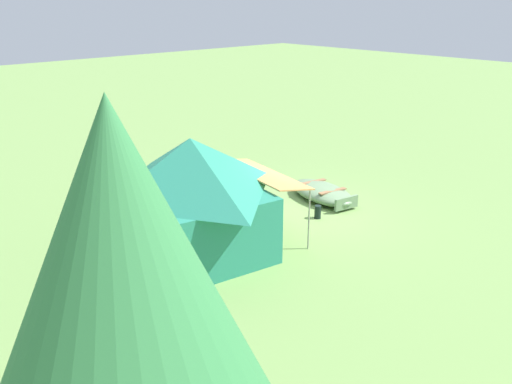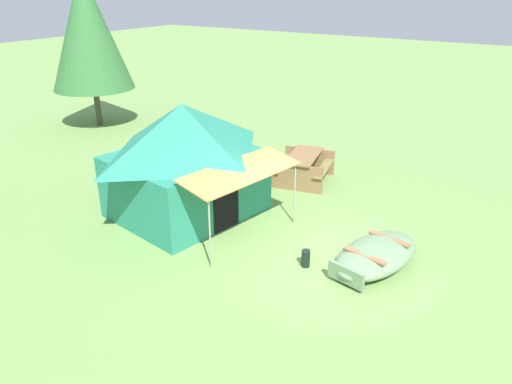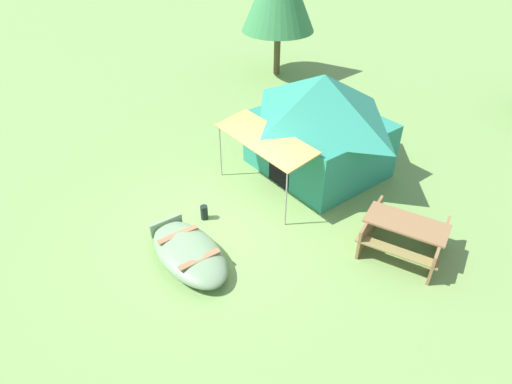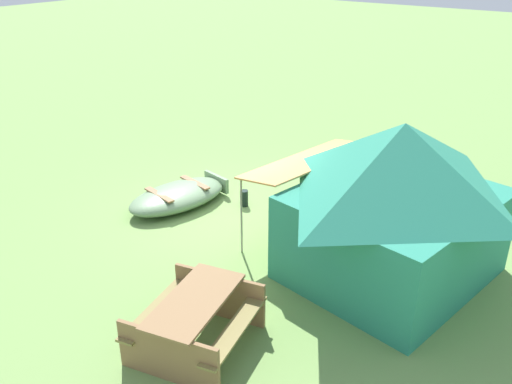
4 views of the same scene
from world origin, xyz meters
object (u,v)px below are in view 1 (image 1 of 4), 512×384
at_px(fuel_can, 318,212).
at_px(beached_rowboat, 322,192).
at_px(cooler_box, 263,254).
at_px(canvas_cabin_tent, 193,195).
at_px(pine_tree_back_left, 123,281).
at_px(picnic_table, 165,183).

bearing_deg(fuel_can, beached_rowboat, -54.46).
bearing_deg(beached_rowboat, cooler_box, 112.54).
xyz_separation_m(canvas_cabin_tent, pine_tree_back_left, (-5.49, 4.69, 1.92)).
height_order(beached_rowboat, picnic_table, picnic_table).
relative_size(canvas_cabin_tent, cooler_box, 8.59).
height_order(beached_rowboat, canvas_cabin_tent, canvas_cabin_tent).
bearing_deg(canvas_cabin_tent, cooler_box, -149.98).
xyz_separation_m(beached_rowboat, fuel_can, (-0.82, 1.15, -0.05)).
xyz_separation_m(picnic_table, pine_tree_back_left, (-8.81, 6.11, 2.83)).
relative_size(canvas_cabin_tent, picnic_table, 2.20).
bearing_deg(canvas_cabin_tent, fuel_can, -99.75).
bearing_deg(fuel_can, canvas_cabin_tent, 80.25).
height_order(picnic_table, cooler_box, picnic_table).
distance_m(beached_rowboat, cooler_box, 4.24).
height_order(fuel_can, pine_tree_back_left, pine_tree_back_left).
bearing_deg(beached_rowboat, canvas_cabin_tent, 92.49).
distance_m(canvas_cabin_tent, fuel_can, 3.84).
bearing_deg(pine_tree_back_left, cooler_box, -53.53).
distance_m(beached_rowboat, canvas_cabin_tent, 4.88).
relative_size(canvas_cabin_tent, pine_tree_back_left, 0.88).
distance_m(beached_rowboat, picnic_table, 4.55).
height_order(cooler_box, pine_tree_back_left, pine_tree_back_left).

